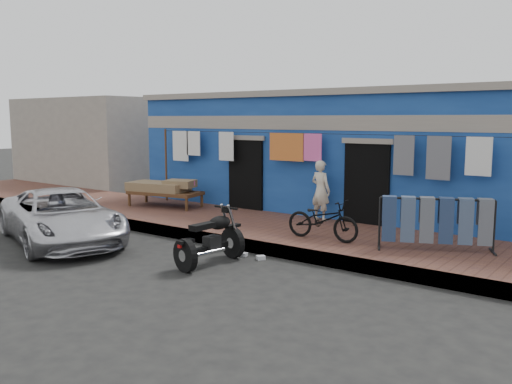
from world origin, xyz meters
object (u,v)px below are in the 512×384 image
object	(u,v)px
motorcycle	(210,237)
charpoy	(165,194)
bicycle	(323,215)
seated_person	(321,190)
jeans_rack	(436,223)
car	(61,216)

from	to	relation	value
motorcycle	charpoy	size ratio (longest dim) A/B	0.70
bicycle	motorcycle	distance (m)	2.38
seated_person	jeans_rack	xyz separation A→B (m)	(3.17, -1.28, -0.21)
seated_person	charpoy	xyz separation A→B (m)	(-4.46, -0.77, -0.36)
car	seated_person	bearing A→B (deg)	-21.20
car	jeans_rack	size ratio (longest dim) A/B	2.01
car	bicycle	distance (m)	5.55
jeans_rack	car	bearing A→B (deg)	-155.60
bicycle	jeans_rack	bearing A→B (deg)	-78.95
seated_person	jeans_rack	world-z (taller)	seated_person
bicycle	jeans_rack	size ratio (longest dim) A/B	0.73
seated_person	charpoy	size ratio (longest dim) A/B	0.63
bicycle	charpoy	world-z (taller)	bicycle
motorcycle	seated_person	bearing A→B (deg)	90.57
bicycle	seated_person	bearing A→B (deg)	29.49
bicycle	motorcycle	world-z (taller)	bicycle
bicycle	charpoy	bearing A→B (deg)	77.88
seated_person	jeans_rack	distance (m)	3.43
seated_person	charpoy	world-z (taller)	seated_person
car	bicycle	bearing A→B (deg)	-41.92
charpoy	car	bearing A→B (deg)	-79.62
seated_person	car	bearing A→B (deg)	59.22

